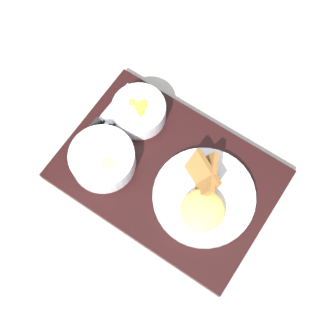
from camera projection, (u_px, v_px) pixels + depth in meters
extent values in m
plane|color=#ADA89E|center=(168.00, 176.00, 0.98)|extent=(4.00, 4.00, 0.00)
cube|color=black|center=(168.00, 174.00, 0.97)|extent=(0.47, 0.35, 0.02)
cylinder|color=silver|center=(139.00, 111.00, 0.98)|extent=(0.11, 0.11, 0.05)
torus|color=silver|center=(139.00, 107.00, 0.97)|extent=(0.11, 0.11, 0.01)
cylinder|color=#A8D184|center=(147.00, 114.00, 0.96)|extent=(0.06, 0.06, 0.02)
cylinder|color=#A8D184|center=(139.00, 108.00, 0.97)|extent=(0.05, 0.05, 0.02)
cylinder|color=#A8D184|center=(143.00, 105.00, 0.98)|extent=(0.04, 0.04, 0.01)
cube|color=orange|center=(139.00, 107.00, 0.96)|extent=(0.02, 0.02, 0.02)
cube|color=orange|center=(132.00, 103.00, 0.97)|extent=(0.02, 0.02, 0.01)
cube|color=orange|center=(144.00, 104.00, 0.97)|extent=(0.01, 0.01, 0.01)
cube|color=orange|center=(141.00, 114.00, 0.96)|extent=(0.02, 0.02, 0.01)
cube|color=orange|center=(141.00, 108.00, 0.96)|extent=(0.02, 0.02, 0.01)
cylinder|color=silver|center=(103.00, 159.00, 0.95)|extent=(0.13, 0.13, 0.05)
torus|color=silver|center=(101.00, 155.00, 0.93)|extent=(0.13, 0.13, 0.01)
cylinder|color=#939E56|center=(102.00, 158.00, 0.94)|extent=(0.11, 0.11, 0.03)
cube|color=#B2C170|center=(108.00, 164.00, 0.92)|extent=(0.03, 0.03, 0.02)
cylinder|color=silver|center=(204.00, 197.00, 0.94)|extent=(0.21, 0.21, 0.02)
ellipsoid|color=#EAB756|center=(203.00, 210.00, 0.90)|extent=(0.09, 0.09, 0.03)
cube|color=#93602D|center=(204.00, 177.00, 0.92)|extent=(0.08, 0.09, 0.08)
cube|color=#93602D|center=(201.00, 176.00, 0.92)|extent=(0.09, 0.07, 0.08)
cube|color=silver|center=(115.00, 102.00, 1.01)|extent=(0.02, 0.11, 0.00)
cube|color=black|center=(88.00, 134.00, 0.98)|extent=(0.02, 0.08, 0.01)
ellipsoid|color=silver|center=(113.00, 114.00, 1.00)|extent=(0.05, 0.05, 0.01)
cube|color=silver|center=(95.00, 142.00, 0.98)|extent=(0.03, 0.10, 0.01)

